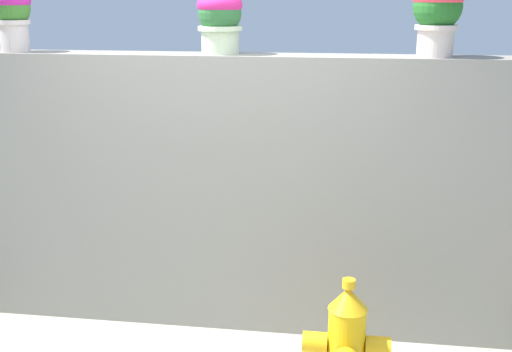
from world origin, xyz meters
name	(u,v)px	position (x,y,z in m)	size (l,w,h in m)	color
stone_wall	(222,193)	(0.00, 1.19, 0.97)	(6.31, 0.33, 1.93)	gray
potted_plant_1	(12,13)	(-1.43, 1.17, 2.19)	(0.26, 0.26, 0.42)	beige
potted_plant_2	(221,17)	(0.00, 1.20, 2.17)	(0.30, 0.30, 0.41)	beige
potted_plant_3	(438,10)	(1.38, 1.17, 2.22)	(0.32, 0.32, 0.46)	beige
fire_hydrant	(346,349)	(0.90, 0.29, 0.35)	(0.50, 0.41, 0.77)	#EFB30F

